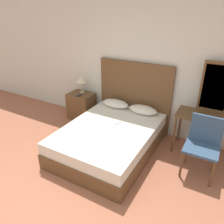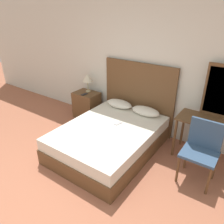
{
  "view_description": "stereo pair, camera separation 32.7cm",
  "coord_description": "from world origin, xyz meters",
  "px_view_note": "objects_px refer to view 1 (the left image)",
  "views": [
    {
      "loc": [
        1.62,
        -1.13,
        2.35
      ],
      "look_at": [
        -0.0,
        1.75,
        0.72
      ],
      "focal_mm": 35.0,
      "sensor_mm": 36.0,
      "label": 1
    },
    {
      "loc": [
        1.89,
        -0.96,
        2.35
      ],
      "look_at": [
        -0.0,
        1.75,
        0.72
      ],
      "focal_mm": 35.0,
      "sensor_mm": 36.0,
      "label": 2
    }
  ],
  "objects_px": {
    "nightstand": "(81,106)",
    "phone_on_nightstand": "(79,95)",
    "bed": "(109,139)",
    "phone_on_bed": "(118,123)",
    "table_lamp": "(81,79)",
    "vanity_desk": "(207,123)",
    "chair": "(203,142)"
  },
  "relations": [
    {
      "from": "phone_on_bed",
      "to": "vanity_desk",
      "type": "height_order",
      "value": "vanity_desk"
    },
    {
      "from": "phone_on_bed",
      "to": "table_lamp",
      "type": "xyz_separation_m",
      "value": [
        -1.24,
        0.65,
        0.44
      ]
    },
    {
      "from": "nightstand",
      "to": "phone_on_bed",
      "type": "bearing_deg",
      "value": -24.67
    },
    {
      "from": "table_lamp",
      "to": "phone_on_nightstand",
      "type": "relative_size",
      "value": 2.61
    },
    {
      "from": "vanity_desk",
      "to": "bed",
      "type": "bearing_deg",
      "value": -153.41
    },
    {
      "from": "bed",
      "to": "phone_on_bed",
      "type": "xyz_separation_m",
      "value": [
        0.06,
        0.2,
        0.24
      ]
    },
    {
      "from": "bed",
      "to": "chair",
      "type": "distance_m",
      "value": 1.52
    },
    {
      "from": "vanity_desk",
      "to": "phone_on_nightstand",
      "type": "bearing_deg",
      "value": -178.63
    },
    {
      "from": "phone_on_nightstand",
      "to": "vanity_desk",
      "type": "relative_size",
      "value": 0.16
    },
    {
      "from": "bed",
      "to": "vanity_desk",
      "type": "distance_m",
      "value": 1.65
    },
    {
      "from": "phone_on_bed",
      "to": "vanity_desk",
      "type": "relative_size",
      "value": 0.16
    },
    {
      "from": "bed",
      "to": "nightstand",
      "type": "bearing_deg",
      "value": 146.78
    },
    {
      "from": "table_lamp",
      "to": "phone_on_nightstand",
      "type": "height_order",
      "value": "table_lamp"
    },
    {
      "from": "bed",
      "to": "chair",
      "type": "bearing_deg",
      "value": 7.93
    },
    {
      "from": "phone_on_bed",
      "to": "nightstand",
      "type": "xyz_separation_m",
      "value": [
        -1.23,
        0.56,
        -0.18
      ]
    },
    {
      "from": "phone_on_bed",
      "to": "phone_on_nightstand",
      "type": "bearing_deg",
      "value": 158.88
    },
    {
      "from": "phone_on_nightstand",
      "to": "chair",
      "type": "xyz_separation_m",
      "value": [
        2.61,
        -0.45,
        -0.07
      ]
    },
    {
      "from": "phone_on_bed",
      "to": "phone_on_nightstand",
      "type": "distance_m",
      "value": 1.29
    },
    {
      "from": "table_lamp",
      "to": "phone_on_nightstand",
      "type": "distance_m",
      "value": 0.36
    },
    {
      "from": "bed",
      "to": "phone_on_bed",
      "type": "bearing_deg",
      "value": 72.54
    },
    {
      "from": "vanity_desk",
      "to": "table_lamp",
      "type": "bearing_deg",
      "value": 177.3
    },
    {
      "from": "phone_on_nightstand",
      "to": "table_lamp",
      "type": "bearing_deg",
      "value": 104.22
    },
    {
      "from": "phone_on_bed",
      "to": "table_lamp",
      "type": "bearing_deg",
      "value": 152.5
    },
    {
      "from": "phone_on_bed",
      "to": "nightstand",
      "type": "relative_size",
      "value": 0.27
    },
    {
      "from": "nightstand",
      "to": "chair",
      "type": "relative_size",
      "value": 0.65
    },
    {
      "from": "nightstand",
      "to": "vanity_desk",
      "type": "height_order",
      "value": "vanity_desk"
    },
    {
      "from": "bed",
      "to": "vanity_desk",
      "type": "bearing_deg",
      "value": 26.59
    },
    {
      "from": "bed",
      "to": "phone_on_bed",
      "type": "distance_m",
      "value": 0.32
    },
    {
      "from": "nightstand",
      "to": "phone_on_nightstand",
      "type": "relative_size",
      "value": 3.8
    },
    {
      "from": "chair",
      "to": "vanity_desk",
      "type": "bearing_deg",
      "value": 93.93
    },
    {
      "from": "phone_on_bed",
      "to": "bed",
      "type": "bearing_deg",
      "value": -107.46
    },
    {
      "from": "nightstand",
      "to": "table_lamp",
      "type": "height_order",
      "value": "table_lamp"
    }
  ]
}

